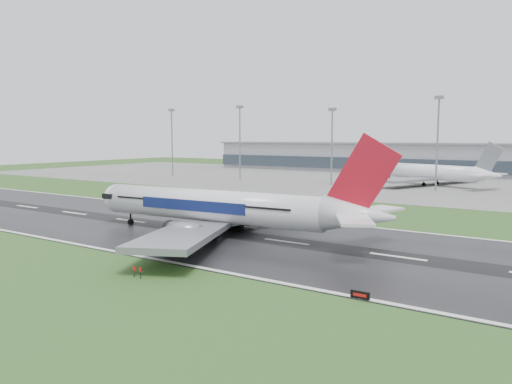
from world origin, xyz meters
The scene contains 11 objects.
ground centered at (0.00, 0.00, 0.00)m, with size 520.00×520.00×0.00m, color #264C1C.
runway centered at (0.00, 0.00, 0.05)m, with size 400.00×45.00×0.10m, color black.
apron centered at (0.00, 125.00, 0.04)m, with size 400.00×130.00×0.08m, color slate.
terminal centered at (0.00, 185.00, 7.50)m, with size 240.00×36.00×15.00m, color gray.
main_airliner centered at (8.06, -1.19, 9.29)m, with size 62.24×59.27×18.37m, color silver, non-canonical shape.
parked_airliner centered at (15.38, 120.43, 8.29)m, with size 56.04×52.18×16.43m, color white, non-canonical shape.
runway_sign centered at (42.44, -22.23, 0.52)m, with size 2.30×0.26×1.04m, color black, non-canonical shape.
floodmast_0 centered at (-100.42, 100.00, 15.47)m, with size 0.64×0.64×30.93m, color gray.
floodmast_1 centered at (-60.52, 100.00, 15.55)m, with size 0.64×0.64×31.10m, color gray.
floodmast_2 centered at (-16.96, 100.00, 14.34)m, with size 0.64×0.64×28.67m, color gray.
floodmast_3 centered at (22.38, 100.00, 15.74)m, with size 0.64×0.64×31.47m, color gray.
Camera 1 is at (62.16, -74.19, 18.67)m, focal length 34.12 mm.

